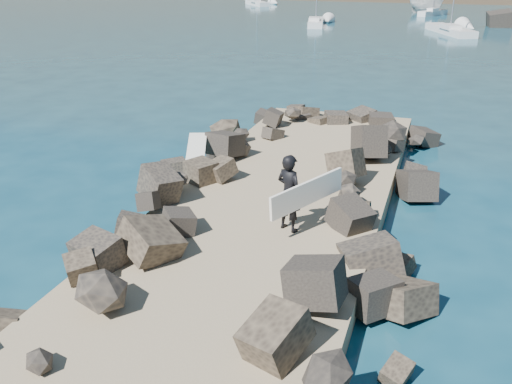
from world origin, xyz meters
TOP-DOWN VIEW (x-y plane):
  - ground at (0.00, 0.00)m, footprint 800.00×800.00m
  - jetty at (0.00, -2.00)m, footprint 6.00×26.00m
  - riprap_left at (-2.90, -1.50)m, footprint 2.60×22.00m
  - riprap_right at (2.90, -1.50)m, footprint 2.60×22.00m
  - surfboard_resting at (-3.19, 2.47)m, footprint 1.35×2.41m
  - boat_imported at (0.60, 69.90)m, footprint 5.95×5.81m
  - surfer_with_board at (0.93, -1.01)m, footprint 1.53×2.15m
  - sailboat_b at (1.58, 67.80)m, footprint 3.68×5.40m
  - sailboat_a at (-10.27, 50.97)m, footprint 2.96×7.36m
  - sailboat_c at (4.05, 48.03)m, footprint 5.16×8.54m
  - sailboat_e at (-25.86, 77.26)m, footprint 5.51×6.43m

SIDE VIEW (x-z plane):
  - ground at x=0.00m, z-range 0.00..0.00m
  - jetty at x=0.00m, z-range 0.00..0.60m
  - sailboat_c at x=4.05m, z-range -4.71..5.40m
  - sailboat_a at x=-10.27m, z-range -3.98..4.68m
  - sailboat_e at x=-25.86m, z-range -3.86..4.55m
  - sailboat_b at x=1.58m, z-range -3.04..3.74m
  - riprap_left at x=-2.90m, z-range 0.00..1.00m
  - riprap_right at x=2.90m, z-range 0.00..1.00m
  - surfboard_resting at x=-3.19m, z-range 1.00..1.08m
  - boat_imported at x=0.60m, z-range 0.00..2.33m
  - surfer_with_board at x=0.93m, z-range 0.61..2.58m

